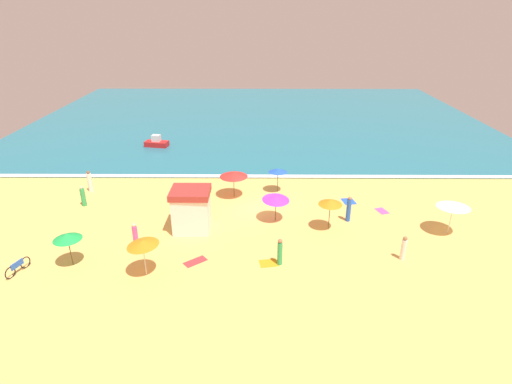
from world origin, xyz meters
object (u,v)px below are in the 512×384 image
beach_umbrella_6 (142,243)px  beachgoer_3 (404,248)px  beach_umbrella_2 (67,237)px  beachgoer_5 (135,236)px  beach_umbrella_5 (234,174)px  beachgoer_2 (83,197)px  beachgoer_0 (90,182)px  small_boat_0 (157,143)px  lifeguard_cabana (191,209)px  beach_umbrella_0 (330,202)px  parked_bicycle (18,267)px  beach_umbrella_3 (276,198)px  beach_umbrella_4 (278,170)px  beachgoer_1 (349,209)px  beachgoer_4 (280,252)px  beach_umbrella_1 (454,205)px

beach_umbrella_6 → beachgoer_3: (15.37, 1.73, -1.35)m
beach_umbrella_2 → beachgoer_5: bearing=30.9°
beach_umbrella_5 → beachgoer_2: 11.81m
beachgoer_0 → beach_umbrella_2: bearing=-74.9°
beach_umbrella_2 → beach_umbrella_5: bearing=47.0°
beachgoer_2 → small_boat_0: bearing=81.0°
lifeguard_cabana → small_boat_0: lifeguard_cabana is taller
beach_umbrella_0 → beach_umbrella_2: size_ratio=1.08×
parked_bicycle → beachgoer_0: (-0.08, 11.64, 0.49)m
beachgoer_5 → beach_umbrella_0: bearing=10.8°
beach_umbrella_3 → beach_umbrella_0: bearing=-20.2°
beach_umbrella_4 → parked_bicycle: size_ratio=1.20×
beachgoer_1 → beachgoer_3: 5.52m
lifeguard_cabana → beach_umbrella_3: size_ratio=1.14×
beach_umbrella_3 → beachgoer_5: (-9.11, -3.77, -0.99)m
beach_umbrella_5 → beachgoer_0: (-12.12, 0.96, -1.07)m
small_boat_0 → beachgoer_4: bearing=-61.0°
beach_umbrella_1 → beachgoer_5: bearing=-174.5°
beachgoer_3 → beachgoer_4: 7.60m
beach_umbrella_0 → beach_umbrella_6: (-11.39, -5.40, -0.00)m
parked_bicycle → beachgoer_4: 15.36m
beach_umbrella_1 → beachgoer_4: beach_umbrella_1 is taller
lifeguard_cabana → beachgoer_1: (11.10, 1.29, -0.63)m
beach_umbrella_6 → beachgoer_4: beach_umbrella_6 is taller
beach_umbrella_3 → beachgoer_5: 9.91m
beach_umbrella_2 → beachgoer_4: beach_umbrella_2 is taller
beach_umbrella_3 → beachgoer_1: 5.33m
lifeguard_cabana → beachgoer_3: (13.48, -3.69, -0.77)m
parked_bicycle → beachgoer_3: size_ratio=1.10×
beach_umbrella_0 → beachgoer_3: bearing=-42.7°
beachgoer_3 → lifeguard_cabana: bearing=164.7°
beach_umbrella_6 → beachgoer_5: 3.51m
lifeguard_cabana → beachgoer_0: bearing=146.1°
beach_umbrella_5 → beach_umbrella_0: bearing=-38.3°
beach_umbrella_1 → beachgoer_1: 6.89m
beach_umbrella_0 → beachgoer_3: beach_umbrella_0 is taller
beach_umbrella_4 → parked_bicycle: 19.58m
beachgoer_1 → beach_umbrella_2: bearing=-162.0°
beachgoer_0 → beachgoer_5: beachgoer_0 is taller
lifeguard_cabana → beach_umbrella_6: lifeguard_cabana is taller
beach_umbrella_1 → beach_umbrella_2: size_ratio=1.12×
beach_umbrella_3 → beach_umbrella_5: beach_umbrella_5 is taller
beach_umbrella_0 → beachgoer_5: size_ratio=1.33×
beach_umbrella_4 → beach_umbrella_6: 14.36m
beach_umbrella_1 → beach_umbrella_6: beach_umbrella_6 is taller
beach_umbrella_2 → beachgoer_4: size_ratio=1.23×
beach_umbrella_2 → beachgoer_1: size_ratio=1.13×
lifeguard_cabana → beach_umbrella_3: lifeguard_cabana is taller
beach_umbrella_6 → beachgoer_1: size_ratio=1.24×
beachgoer_5 → lifeguard_cabana: bearing=36.9°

